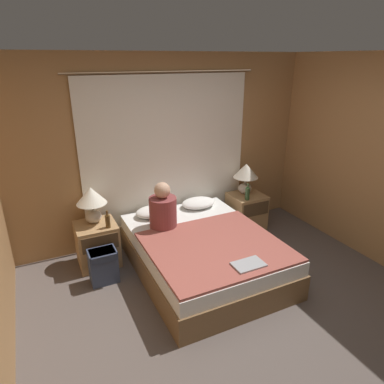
% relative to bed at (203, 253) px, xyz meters
% --- Properties ---
extents(ground_plane, '(16.00, 16.00, 0.00)m').
position_rel_bed_xyz_m(ground_plane, '(0.00, -0.95, -0.23)').
color(ground_plane, '#564C47').
extents(wall_back, '(4.26, 0.06, 2.50)m').
position_rel_bed_xyz_m(wall_back, '(0.00, 1.11, 1.02)').
color(wall_back, '#A37547').
rests_on(wall_back, ground_plane).
extents(curtain_panel, '(2.53, 0.03, 2.27)m').
position_rel_bed_xyz_m(curtain_panel, '(0.00, 1.04, 0.90)').
color(curtain_panel, white).
rests_on(curtain_panel, ground_plane).
extents(bed, '(1.50, 1.98, 0.47)m').
position_rel_bed_xyz_m(bed, '(0.00, 0.00, 0.00)').
color(bed, brown).
rests_on(bed, ground_plane).
extents(nightstand_left, '(0.48, 0.47, 0.54)m').
position_rel_bed_xyz_m(nightstand_left, '(-1.10, 0.71, 0.04)').
color(nightstand_left, '#A87F51').
rests_on(nightstand_left, ground_plane).
extents(nightstand_right, '(0.48, 0.47, 0.54)m').
position_rel_bed_xyz_m(nightstand_right, '(1.10, 0.71, 0.04)').
color(nightstand_right, '#A87F51').
rests_on(nightstand_right, ground_plane).
extents(lamp_left, '(0.36, 0.36, 0.46)m').
position_rel_bed_xyz_m(lamp_left, '(-1.10, 0.78, 0.61)').
color(lamp_left, '#B2A899').
rests_on(lamp_left, nightstand_left).
extents(lamp_right, '(0.36, 0.36, 0.46)m').
position_rel_bed_xyz_m(lamp_right, '(1.10, 0.78, 0.61)').
color(lamp_right, '#B2A899').
rests_on(lamp_right, nightstand_right).
extents(pillow_left, '(0.48, 0.35, 0.12)m').
position_rel_bed_xyz_m(pillow_left, '(-0.33, 0.78, 0.30)').
color(pillow_left, white).
rests_on(pillow_left, bed).
extents(pillow_right, '(0.48, 0.35, 0.12)m').
position_rel_bed_xyz_m(pillow_right, '(0.33, 0.78, 0.30)').
color(pillow_right, white).
rests_on(pillow_right, bed).
extents(blanket_on_bed, '(1.44, 1.33, 0.03)m').
position_rel_bed_xyz_m(blanket_on_bed, '(0.00, -0.30, 0.25)').
color(blanket_on_bed, '#994C42').
rests_on(blanket_on_bed, bed).
extents(person_left_in_bed, '(0.33, 0.33, 0.59)m').
position_rel_bed_xyz_m(person_left_in_bed, '(-0.34, 0.40, 0.48)').
color(person_left_in_bed, brown).
rests_on(person_left_in_bed, bed).
extents(beer_bottle_on_left_stand, '(0.06, 0.06, 0.22)m').
position_rel_bed_xyz_m(beer_bottle_on_left_stand, '(-0.98, 0.57, 0.39)').
color(beer_bottle_on_left_stand, '#513819').
rests_on(beer_bottle_on_left_stand, nightstand_left).
extents(beer_bottle_on_right_stand, '(0.07, 0.07, 0.24)m').
position_rel_bed_xyz_m(beer_bottle_on_right_stand, '(1.00, 0.57, 0.40)').
color(beer_bottle_on_right_stand, '#2D4C28').
rests_on(beer_bottle_on_right_stand, nightstand_right).
extents(laptop_on_bed, '(0.32, 0.20, 0.02)m').
position_rel_bed_xyz_m(laptop_on_bed, '(0.11, -0.78, 0.28)').
color(laptop_on_bed, '#9EA0A5').
rests_on(laptop_on_bed, blanket_on_bed).
extents(backpack_on_floor, '(0.31, 0.25, 0.41)m').
position_rel_bed_xyz_m(backpack_on_floor, '(-1.13, 0.29, -0.00)').
color(backpack_on_floor, '#333D56').
rests_on(backpack_on_floor, ground_plane).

